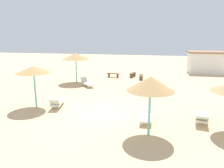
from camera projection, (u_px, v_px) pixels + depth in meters
ground_plane at (102, 113)px, 13.37m from camera, size 80.00×80.00×0.00m
parasol_0 at (33, 70)px, 13.84m from camera, size 2.32×2.32×2.84m
parasol_1 at (76, 56)px, 21.33m from camera, size 2.82×2.82×3.06m
parasol_2 at (151, 84)px, 9.80m from camera, size 2.28×2.28×2.95m
lounger_0 at (57, 102)px, 14.42m from camera, size 1.01×1.94×0.80m
lounger_1 at (87, 83)px, 20.22m from camera, size 1.76×1.78×0.78m
lounger_2 at (146, 115)px, 12.10m from camera, size 0.66×1.91×0.67m
lounger_4 at (202, 117)px, 11.85m from camera, size 0.95×1.98×0.67m
bench_0 at (113, 74)px, 24.55m from camera, size 1.55×0.69×0.49m
bench_1 at (133, 74)px, 24.83m from camera, size 0.68×1.55×0.49m
bench_2 at (141, 76)px, 23.53m from camera, size 0.52×1.53×0.49m
beach_cabana at (205, 62)px, 27.34m from camera, size 4.51×3.34×2.79m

